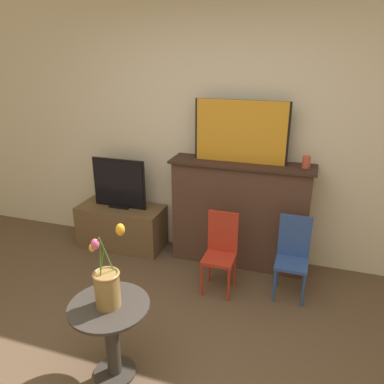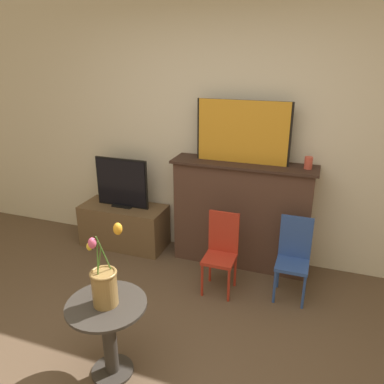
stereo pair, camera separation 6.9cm
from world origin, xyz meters
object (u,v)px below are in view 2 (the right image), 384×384
object	(u,v)px
chair_blue	(294,254)
vase_tulips	(105,283)
tv_monitor	(122,183)
chair_red	(221,249)
painting	(243,132)

from	to	relation	value
chair_blue	vase_tulips	size ratio (longest dim) A/B	1.42
chair_blue	tv_monitor	bearing A→B (deg)	169.91
chair_red	vase_tulips	distance (m)	1.32
tv_monitor	vase_tulips	bearing A→B (deg)	-63.86
vase_tulips	chair_red	bearing A→B (deg)	70.08
vase_tulips	painting	bearing A→B (deg)	74.68
chair_blue	vase_tulips	world-z (taller)	vase_tulips
tv_monitor	vase_tulips	xyz separation A→B (m)	(0.81, -1.66, -0.02)
tv_monitor	chair_red	xyz separation A→B (m)	(1.25, -0.45, -0.33)
chair_red	vase_tulips	bearing A→B (deg)	-109.92
chair_blue	vase_tulips	distance (m)	1.73
painting	chair_blue	xyz separation A→B (m)	(0.59, -0.41, -0.97)
painting	vase_tulips	distance (m)	1.91
painting	chair_red	xyz separation A→B (m)	(-0.04, -0.52, -0.97)
painting	tv_monitor	bearing A→B (deg)	-176.79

